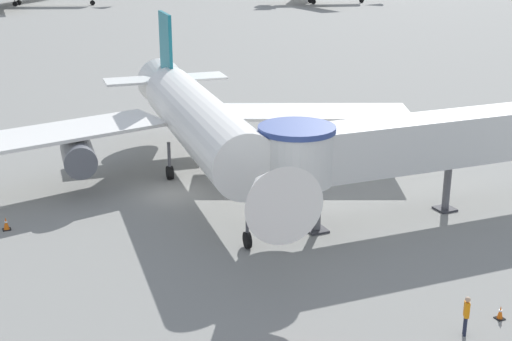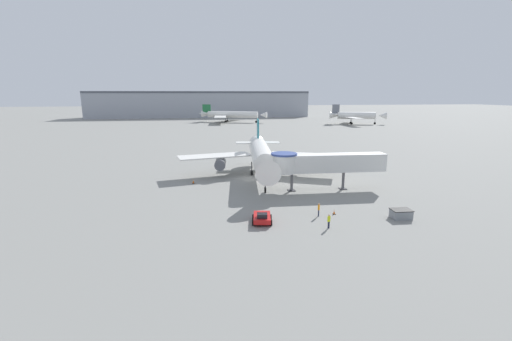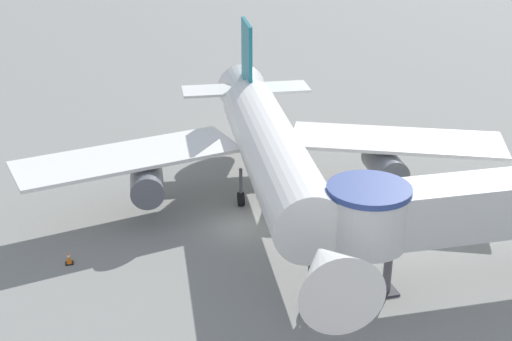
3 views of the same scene
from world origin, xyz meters
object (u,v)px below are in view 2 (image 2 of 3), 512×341
object	(u,v)px
traffic_cone_port_wing	(193,181)
background_jet_green_tail	(231,114)
traffic_cone_apron_front	(334,212)
ground_crew_wing_walker	(329,220)
main_airplane	(261,155)
pushback_tug_red	(262,218)
background_jet_gray_tail	(355,116)
service_container_gray	(401,214)
jet_bridge	(320,163)
ground_crew_marshaller	(319,209)

from	to	relation	value
traffic_cone_port_wing	background_jet_green_tail	distance (m)	131.27
traffic_cone_apron_front	ground_crew_wing_walker	size ratio (longest dim) A/B	0.36
traffic_cone_apron_front	ground_crew_wing_walker	bearing A→B (deg)	-119.10
main_airplane	pushback_tug_red	xyz separation A→B (m)	(-3.93, -22.77, -3.60)
background_jet_gray_tail	service_container_gray	bearing A→B (deg)	172.76
traffic_cone_port_wing	background_jet_green_tail	bearing A→B (deg)	81.94
jet_bridge	pushback_tug_red	bearing A→B (deg)	-129.92
service_container_gray	background_jet_green_tail	world-z (taller)	background_jet_green_tail
traffic_cone_apron_front	ground_crew_marshaller	xyz separation A→B (m)	(-2.25, -0.40, 0.72)
main_airplane	traffic_cone_port_wing	size ratio (longest dim) A/B	42.32
background_jet_green_tail	background_jet_gray_tail	xyz separation A→B (m)	(61.56, -22.55, 0.19)
pushback_tug_red	background_jet_green_tail	size ratio (longest dim) A/B	0.10
service_container_gray	background_jet_gray_tail	bearing A→B (deg)	67.22
main_airplane	pushback_tug_red	size ratio (longest dim) A/B	8.45
jet_bridge	background_jet_green_tail	distance (m)	137.42
service_container_gray	traffic_cone_port_wing	distance (m)	33.63
ground_crew_wing_walker	service_container_gray	bearing A→B (deg)	157.98
ground_crew_marshaller	main_airplane	bearing A→B (deg)	39.67
jet_bridge	ground_crew_marshaller	distance (m)	12.91
service_container_gray	background_jet_gray_tail	distance (m)	139.87
background_jet_green_tail	traffic_cone_apron_front	bearing A→B (deg)	-158.00
ground_crew_marshaller	background_jet_gray_tail	world-z (taller)	background_jet_gray_tail
traffic_cone_port_wing	traffic_cone_apron_front	xyz separation A→B (m)	(18.17, -18.80, -0.06)
main_airplane	ground_crew_marshaller	bearing A→B (deg)	-74.36
ground_crew_wing_walker	background_jet_green_tail	bearing A→B (deg)	-122.32
traffic_cone_apron_front	background_jet_gray_tail	size ratio (longest dim) A/B	0.02
traffic_cone_port_wing	ground_crew_wing_walker	bearing A→B (deg)	-55.86
ground_crew_marshaller	background_jet_green_tail	bearing A→B (deg)	29.44
traffic_cone_apron_front	pushback_tug_red	bearing A→B (deg)	-171.66
ground_crew_marshaller	ground_crew_wing_walker	bearing A→B (deg)	-152.46
traffic_cone_apron_front	main_airplane	bearing A→B (deg)	105.20
ground_crew_marshaller	background_jet_green_tail	world-z (taller)	background_jet_green_tail
service_container_gray	ground_crew_wing_walker	size ratio (longest dim) A/B	1.49
jet_bridge	pushback_tug_red	xyz separation A→B (m)	(-11.71, -12.74, -3.81)
jet_bridge	ground_crew_marshaller	xyz separation A→B (m)	(-4.23, -11.71, -3.45)
traffic_cone_port_wing	ground_crew_marshaller	xyz separation A→B (m)	(15.93, -19.20, 0.66)
jet_bridge	background_jet_green_tail	bearing A→B (deg)	93.40
ground_crew_marshaller	traffic_cone_apron_front	bearing A→B (deg)	-49.60
main_airplane	service_container_gray	size ratio (longest dim) A/B	12.41
service_container_gray	ground_crew_marshaller	world-z (taller)	ground_crew_marshaller
main_airplane	pushback_tug_red	distance (m)	23.39
main_airplane	background_jet_green_tail	bearing A→B (deg)	93.65
jet_bridge	ground_crew_marshaller	world-z (taller)	jet_bridge
ground_crew_wing_walker	ground_crew_marshaller	bearing A→B (deg)	-124.17
pushback_tug_red	service_container_gray	bearing A→B (deg)	5.27
pushback_tug_red	main_airplane	bearing A→B (deg)	89.81
main_airplane	background_jet_gray_tail	xyz separation A→B (m)	(67.59, 104.82, 0.12)
main_airplane	traffic_cone_port_wing	world-z (taller)	main_airplane
main_airplane	ground_crew_wing_walker	world-z (taller)	main_airplane
traffic_cone_apron_front	background_jet_gray_tail	distance (m)	140.55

